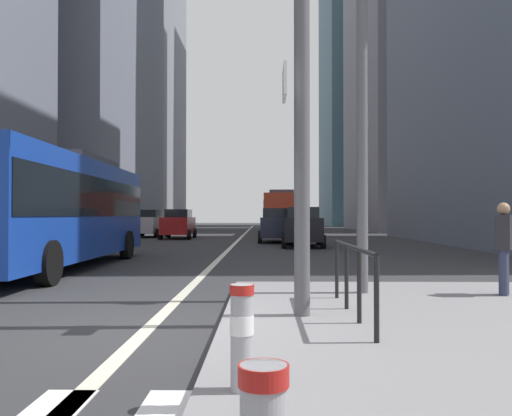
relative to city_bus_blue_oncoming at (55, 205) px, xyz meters
name	(u,v)px	position (x,y,z in m)	size (l,w,h in m)	color
ground_plane	(233,245)	(4.39, 12.12, -1.84)	(160.00, 160.00, 0.00)	#303033
lane_centre_line	(241,237)	(4.39, 22.12, -1.83)	(0.20, 80.00, 0.01)	beige
office_tower_left_mid	(62,28)	(-11.61, 30.09, 15.99)	(13.63, 21.79, 35.65)	slate
office_tower_left_far	(131,43)	(-11.61, 54.01, 22.59)	(11.59, 20.71, 48.85)	gray
office_tower_right_far	(367,50)	(21.39, 62.90, 24.42)	(12.58, 16.68, 52.51)	slate
city_bus_blue_oncoming	(55,205)	(0.00, 0.00, 0.00)	(2.85, 11.02, 3.40)	#14389E
city_bus_red_receding	(281,212)	(7.35, 26.24, 0.00)	(2.89, 11.27, 3.40)	red
city_bus_red_distant	(281,213)	(8.04, 46.94, 0.00)	(2.88, 11.63, 3.40)	#198456
car_oncoming_mid	(149,223)	(-2.26, 22.58, -0.84)	(2.18, 4.61, 1.94)	silver
car_receding_near	(302,227)	(7.88, 10.96, -0.84)	(2.17, 4.62, 1.94)	black
car_receding_far	(276,225)	(6.67, 15.18, -0.85)	(2.08, 4.40, 1.94)	#232838
car_oncoming_far	(178,224)	(0.29, 19.86, -0.85)	(2.09, 4.51, 1.94)	maroon
traffic_signal_gantry	(167,34)	(4.60, -7.59, 2.25)	(5.73, 0.65, 6.00)	#515156
street_lamp_post	(362,9)	(7.74, -5.42, 3.45)	(5.50, 0.32, 8.00)	#56565B
bollard_left	(242,331)	(5.79, -10.71, -1.22)	(0.20, 0.20, 0.84)	#99999E
pedestrian_railing	(352,266)	(7.19, -7.57, -1.00)	(0.06, 3.15, 0.98)	black
pedestrian_waiting	(504,244)	(10.16, -5.67, -0.80)	(0.40, 0.45, 1.61)	#2D334C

